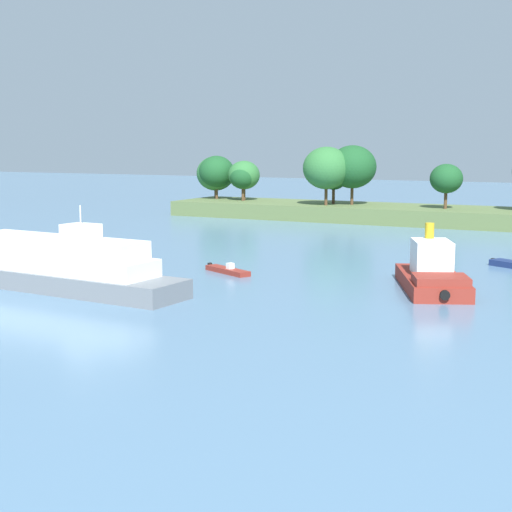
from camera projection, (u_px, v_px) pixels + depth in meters
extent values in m
cube|color=#566B3D|center=(381.00, 213.00, 109.43)|extent=(63.49, 13.14, 2.21)
cylinder|color=#513823|center=(216.00, 194.00, 123.60)|extent=(0.44, 0.44, 1.60)
ellipsoid|color=#2D6B33|center=(216.00, 173.00, 123.13)|extent=(6.16, 6.16, 5.54)
cylinder|color=#513823|center=(217.00, 192.00, 122.57)|extent=(0.44, 0.44, 2.07)
ellipsoid|color=#194C23|center=(216.00, 172.00, 122.09)|extent=(5.71, 5.71, 5.14)
cylinder|color=#513823|center=(244.00, 194.00, 119.34)|extent=(0.44, 0.44, 1.98)
ellipsoid|color=#2D6B33|center=(244.00, 175.00, 118.90)|extent=(4.96, 4.96, 4.46)
cylinder|color=#513823|center=(243.00, 194.00, 118.77)|extent=(0.44, 0.44, 2.11)
ellipsoid|color=#194C23|center=(243.00, 176.00, 118.37)|extent=(4.16, 4.16, 3.74)
cylinder|color=#513823|center=(326.00, 196.00, 109.79)|extent=(0.44, 0.44, 2.65)
ellipsoid|color=#2D6B33|center=(326.00, 168.00, 109.20)|extent=(6.77, 6.77, 6.09)
cylinder|color=#513823|center=(333.00, 196.00, 112.41)|extent=(0.44, 0.44, 2.28)
ellipsoid|color=#194C23|center=(334.00, 178.00, 112.01)|extent=(3.95, 3.95, 3.56)
cylinder|color=#513823|center=(352.00, 195.00, 110.64)|extent=(0.44, 0.44, 2.74)
ellipsoid|color=#194C23|center=(352.00, 167.00, 110.04)|extent=(6.91, 6.91, 6.22)
cylinder|color=#513823|center=(446.00, 200.00, 103.74)|extent=(0.44, 0.44, 2.34)
ellipsoid|color=#194C23|center=(446.00, 179.00, 103.31)|extent=(4.44, 4.44, 4.00)
cube|color=black|center=(493.00, 261.00, 70.02)|extent=(0.40, 0.41, 0.56)
cube|color=maroon|center=(431.00, 282.00, 57.88)|extent=(8.19, 11.78, 1.13)
cube|color=maroon|center=(441.00, 280.00, 53.95)|extent=(4.69, 4.32, 0.60)
cube|color=white|center=(432.00, 257.00, 57.91)|extent=(4.03, 4.62, 2.60)
cylinder|color=gold|center=(430.00, 231.00, 58.97)|extent=(0.70, 0.70, 1.20)
cylinder|color=black|center=(445.00, 295.00, 52.33)|extent=(0.76, 0.55, 0.70)
cube|color=maroon|center=(228.00, 271.00, 65.26)|extent=(5.16, 3.30, 0.43)
cube|color=white|center=(230.00, 266.00, 64.89)|extent=(0.70, 0.73, 0.50)
cube|color=black|center=(210.00, 266.00, 67.42)|extent=(0.39, 0.41, 0.56)
cube|color=slate|center=(55.00, 280.00, 58.12)|extent=(22.74, 6.13, 1.43)
cube|color=white|center=(55.00, 262.00, 57.92)|extent=(17.76, 5.11, 1.30)
cube|color=white|center=(58.00, 245.00, 57.53)|extent=(15.48, 4.40, 1.30)
cube|color=white|center=(81.00, 231.00, 56.14)|extent=(2.54, 2.24, 1.10)
cylinder|color=silver|center=(80.00, 215.00, 55.96)|extent=(0.10, 0.10, 1.40)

